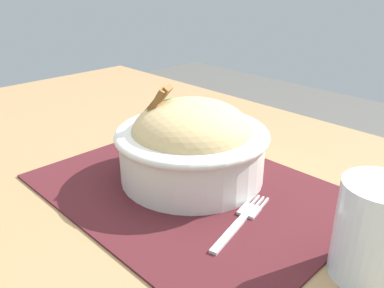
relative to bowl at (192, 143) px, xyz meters
The scene contains 5 objects.
table 0.13m from the bowl, 75.56° to the right, with size 1.37×0.79×0.73m.
placemat 0.06m from the bowl, 48.48° to the right, with size 0.40×0.30×0.00m, color #47191E.
bowl is the anchor object (origin of this frame).
fork 0.13m from the bowl, 15.55° to the right, with size 0.05×0.13×0.00m.
drinking_glass 0.25m from the bowl, ahead, with size 0.07×0.07×0.10m.
Camera 1 is at (0.34, -0.29, 1.00)m, focal length 37.30 mm.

